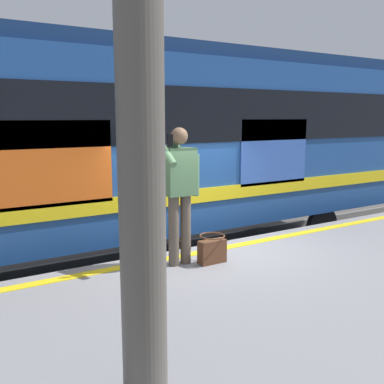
{
  "coord_description": "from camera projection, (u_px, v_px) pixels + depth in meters",
  "views": [
    {
      "loc": [
        3.51,
        5.41,
        2.92
      ],
      "look_at": [
        0.36,
        0.3,
        1.89
      ],
      "focal_mm": 41.05,
      "sensor_mm": 36.0,
      "label": 1
    }
  ],
  "objects": [
    {
      "name": "ground_plane",
      "position": [
        201.0,
        306.0,
        6.85
      ],
      "size": [
        24.3,
        24.3,
        0.0
      ],
      "primitive_type": "plane",
      "color": "#4C4742"
    },
    {
      "name": "platform",
      "position": [
        285.0,
        323.0,
        5.23
      ],
      "size": [
        15.6,
        3.67,
        0.99
      ],
      "primitive_type": "cube",
      "color": "gray",
      "rests_on": "ground"
    },
    {
      "name": "safety_line",
      "position": [
        213.0,
        250.0,
        6.43
      ],
      "size": [
        15.29,
        0.16,
        0.01
      ],
      "primitive_type": "cube",
      "color": "yellow",
      "rests_on": "platform"
    },
    {
      "name": "track_rail_near",
      "position": [
        160.0,
        274.0,
        8.0
      ],
      "size": [
        20.28,
        0.08,
        0.16
      ],
      "primitive_type": "cube",
      "color": "slate",
      "rests_on": "ground"
    },
    {
      "name": "track_rail_far",
      "position": [
        129.0,
        254.0,
        9.2
      ],
      "size": [
        20.28,
        0.08,
        0.16
      ],
      "primitive_type": "cube",
      "color": "slate",
      "rests_on": "ground"
    },
    {
      "name": "train_carriage",
      "position": [
        143.0,
        138.0,
        8.2
      ],
      "size": [
        11.33,
        2.85,
        3.98
      ],
      "color": "#1E478C",
      "rests_on": "ground"
    },
    {
      "name": "passenger",
      "position": [
        179.0,
        184.0,
        5.67
      ],
      "size": [
        0.57,
        0.55,
        1.8
      ],
      "color": "brown",
      "rests_on": "platform"
    },
    {
      "name": "handbag",
      "position": [
        212.0,
        250.0,
        5.84
      ],
      "size": [
        0.38,
        0.34,
        0.39
      ],
      "color": "#59331E",
      "rests_on": "platform"
    },
    {
      "name": "station_column",
      "position": [
        140.0,
        114.0,
        2.7
      ],
      "size": [
        0.3,
        0.3,
        3.9
      ],
      "primitive_type": "cylinder",
      "color": "#59544C",
      "rests_on": "platform"
    }
  ]
}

